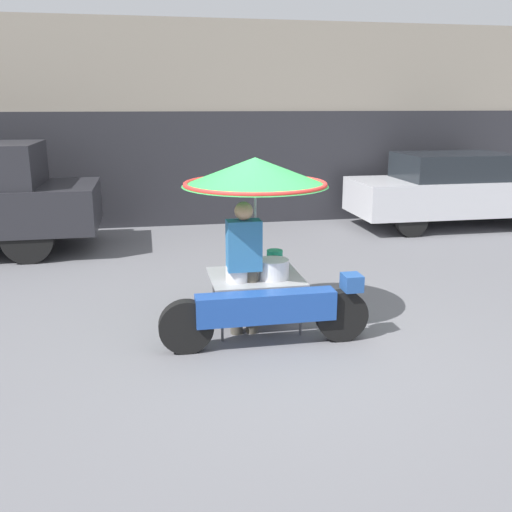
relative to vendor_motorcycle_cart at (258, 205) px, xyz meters
name	(u,v)px	position (x,y,z in m)	size (l,w,h in m)	color
ground_plane	(286,345)	(0.21, -0.54, -1.47)	(36.00, 36.00, 0.00)	slate
shopfront_building	(207,124)	(0.21, 7.09, 0.64)	(28.00, 2.06, 4.23)	gray
vendor_motorcycle_cart	(258,205)	(0.00, 0.00, 0.00)	(2.29, 1.65, 1.99)	black
vendor_person	(244,262)	(-0.18, -0.11, -0.62)	(0.38, 0.22, 1.53)	#4C473D
parked_car	(459,189)	(5.29, 4.83, -0.66)	(4.66, 1.71, 1.56)	black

